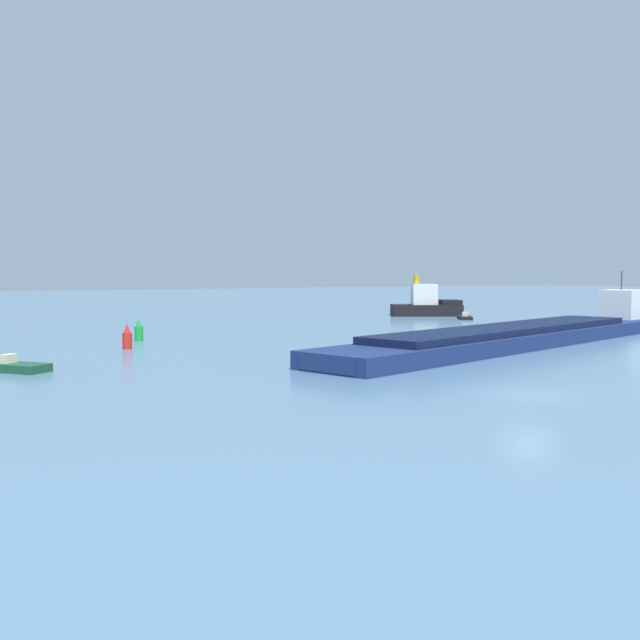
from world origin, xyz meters
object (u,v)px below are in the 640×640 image
object	(u,v)px
tugboat	(427,305)
small_motorboat	(465,317)
channel_buoy_green	(139,331)
channel_buoy_red	(127,338)
cargo_barge	(526,334)
fishing_skiff	(3,366)

from	to	relation	value
tugboat	small_motorboat	size ratio (longest dim) A/B	2.12
small_motorboat	channel_buoy_green	xyz separation A→B (m)	(-41.26, -9.59, 0.60)
tugboat	channel_buoy_red	distance (m)	48.95
cargo_barge	channel_buoy_green	xyz separation A→B (m)	(-25.96, 17.02, -0.05)
cargo_barge	channel_buoy_red	xyz separation A→B (m)	(-28.27, 11.07, -0.05)
fishing_skiff	small_motorboat	xyz separation A→B (m)	(52.65, 24.10, -0.05)
tugboat	cargo_barge	world-z (taller)	cargo_barge
small_motorboat	channel_buoy_green	world-z (taller)	channel_buoy_green
channel_buoy_red	channel_buoy_green	world-z (taller)	same
channel_buoy_red	channel_buoy_green	size ratio (longest dim) A/B	1.00
small_motorboat	channel_buoy_green	bearing A→B (deg)	-166.92
cargo_barge	fishing_skiff	size ratio (longest dim) A/B	7.90
tugboat	channel_buoy_green	distance (m)	44.34
fishing_skiff	tugboat	bearing A→B (deg)	30.88
fishing_skiff	channel_buoy_green	distance (m)	18.46
tugboat	fishing_skiff	bearing A→B (deg)	-149.12
fishing_skiff	small_motorboat	distance (m)	57.91
cargo_barge	fishing_skiff	world-z (taller)	cargo_barge
cargo_barge	channel_buoy_green	distance (m)	31.04
small_motorboat	channel_buoy_green	size ratio (longest dim) A/B	2.38
small_motorboat	channel_buoy_red	xyz separation A→B (m)	(-43.57, -15.53, 0.60)
cargo_barge	channel_buoy_green	size ratio (longest dim) A/B	22.76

